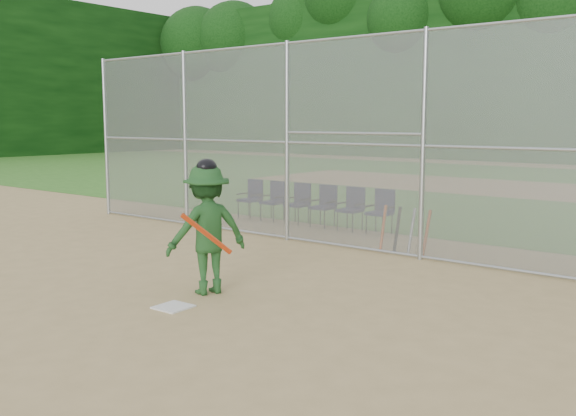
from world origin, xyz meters
The scene contains 13 objects.
ground centered at (0.00, 0.00, 0.00)m, with size 100.00×100.00×0.00m, color tan.
grass_strip centered at (0.00, 18.00, 0.01)m, with size 100.00×100.00×0.00m, color #326E21.
dirt_patch_far centered at (0.00, 18.00, 0.01)m, with size 24.00×24.00×0.00m, color tan.
backstop_fence centered at (0.00, 5.00, 2.07)m, with size 16.09×0.09×4.00m.
home_plate centered at (-0.18, 0.30, 0.01)m, with size 0.43×0.43×0.02m, color silver.
batter_at_plate centered at (-0.35, 1.10, 0.93)m, with size 1.13×1.39×1.91m.
spare_bats centered at (0.48, 5.38, 0.42)m, with size 0.96×0.32×0.84m.
chair_0 centered at (-4.62, 6.77, 0.48)m, with size 0.54×0.52×0.96m, color #0F1137, non-canonical shape.
chair_1 centered at (-3.87, 6.77, 0.48)m, with size 0.54×0.52×0.96m, color #0F1137, non-canonical shape.
chair_2 centered at (-3.12, 6.77, 0.48)m, with size 0.54×0.52×0.96m, color #0F1137, non-canonical shape.
chair_3 centered at (-2.37, 6.77, 0.48)m, with size 0.54×0.52×0.96m, color #0F1137, non-canonical shape.
chair_4 centered at (-1.62, 6.77, 0.48)m, with size 0.54×0.52×0.96m, color #0F1137, non-canonical shape.
chair_5 centered at (-0.87, 6.77, 0.48)m, with size 0.54×0.52×0.96m, color #0F1137, non-canonical shape.
Camera 1 is at (6.06, -5.16, 2.43)m, focal length 40.00 mm.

